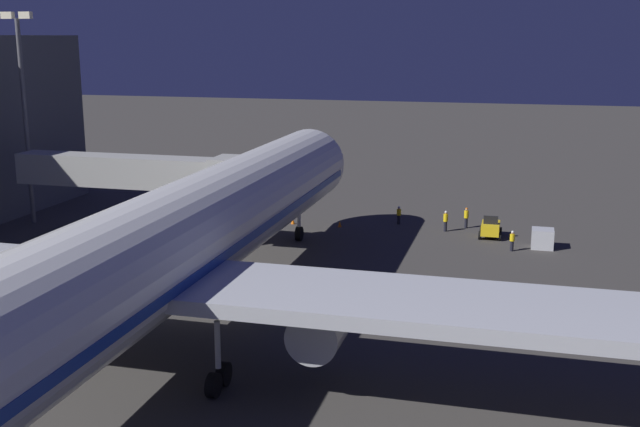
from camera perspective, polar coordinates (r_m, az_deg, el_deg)
The scene contains 12 objects.
ground_plane at distance 50.60m, azimuth -6.68°, elevation -6.51°, with size 320.00×320.00×0.00m, color #383533.
airliner_at_gate at distance 38.53m, azimuth -13.36°, elevation -3.81°, with size 54.35×69.84×18.28m.
jet_bridge at distance 64.18m, azimuth -12.25°, elevation 2.94°, with size 20.64×3.40×7.50m.
apron_floodlight_mast at distance 74.48m, azimuth -20.96°, elevation 7.55°, with size 2.90×0.50×18.85m.
baggage_tug_lead at distance 67.52m, azimuth 12.45°, elevation -1.08°, with size 1.86×2.69×1.95m.
baggage_container_mid_row at distance 65.13m, azimuth 16.07°, elevation -1.79°, with size 1.74×1.68×1.58m, color #B7BABF.
ground_crew_by_belt_loader at distance 63.57m, azimuth 13.97°, elevation -1.90°, with size 0.40×0.40×1.68m.
ground_crew_marshaller_fwd at distance 68.79m, azimuth 9.24°, elevation -0.48°, with size 0.40×0.40×1.85m.
ground_crew_under_port_wing at distance 70.29m, azimuth 10.73°, elevation -0.24°, with size 0.40×0.40×1.87m.
ground_crew_by_tug at distance 70.94m, azimuth 5.83°, elevation -0.06°, with size 0.40×0.40×1.66m.
traffic_cone_nose_port at distance 69.67m, azimuth 1.46°, elevation -0.77°, with size 0.36×0.36×0.55m, color orange.
traffic_cone_nose_starboard at distance 70.78m, azimuth -2.01°, elevation -0.56°, with size 0.36×0.36×0.55m, color orange.
Camera 1 is at (-17.75, 44.34, 16.74)m, focal length 43.45 mm.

